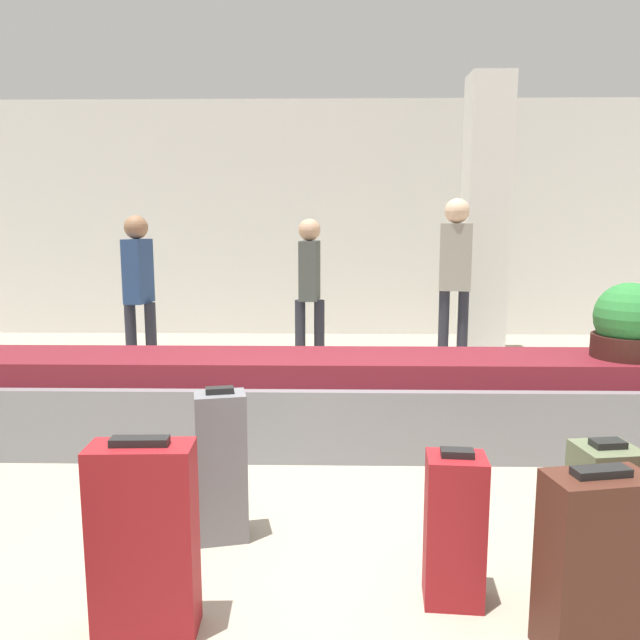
# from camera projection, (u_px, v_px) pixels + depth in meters

# --- Properties ---
(ground_plane) EXTENTS (18.00, 18.00, 0.00)m
(ground_plane) POSITION_uv_depth(u_px,v_px,m) (314.00, 547.00, 3.06)
(ground_plane) COLOR #9E937F
(back_wall) EXTENTS (18.00, 0.06, 3.20)m
(back_wall) POSITION_uv_depth(u_px,v_px,m) (326.00, 220.00, 8.60)
(back_wall) COLOR silver
(back_wall) RESTS_ON ground_plane
(carousel) EXTENTS (8.62, 0.81, 0.65)m
(carousel) POSITION_uv_depth(u_px,v_px,m) (320.00, 402.00, 4.42)
(carousel) COLOR gray
(carousel) RESTS_ON ground_plane
(pillar) EXTENTS (0.47, 0.47, 3.20)m
(pillar) POSITION_uv_depth(u_px,v_px,m) (485.00, 219.00, 7.15)
(pillar) COLOR silver
(pillar) RESTS_ON ground_plane
(suitcase_0) EXTENTS (0.40, 0.27, 0.72)m
(suitcase_0) POSITION_uv_depth(u_px,v_px,m) (594.00, 564.00, 2.27)
(suitcase_0) COLOR #472319
(suitcase_0) RESTS_ON ground_plane
(suitcase_1) EXTENTS (0.40, 0.20, 0.79)m
(suitcase_1) POSITION_uv_depth(u_px,v_px,m) (144.00, 539.00, 2.37)
(suitcase_1) COLOR maroon
(suitcase_1) RESTS_ON ground_plane
(suitcase_2) EXTENTS (0.28, 0.27, 0.65)m
(suitcase_2) POSITION_uv_depth(u_px,v_px,m) (603.00, 513.00, 2.73)
(suitcase_2) COLOR #5B6647
(suitcase_2) RESTS_ON ground_plane
(suitcase_3) EXTENTS (0.28, 0.22, 0.78)m
(suitcase_3) POSITION_uv_depth(u_px,v_px,m) (222.00, 466.00, 3.08)
(suitcase_3) COLOR slate
(suitcase_3) RESTS_ON ground_plane
(suitcase_6) EXTENTS (0.26, 0.21, 0.67)m
(suitcase_6) POSITION_uv_depth(u_px,v_px,m) (454.00, 529.00, 2.58)
(suitcase_6) COLOR maroon
(suitcase_6) RESTS_ON ground_plane
(potted_plant_0) EXTENTS (0.48, 0.48, 0.52)m
(potted_plant_0) POSITION_uv_depth(u_px,v_px,m) (629.00, 324.00, 4.27)
(potted_plant_0) COLOR #381914
(potted_plant_0) RESTS_ON carousel
(traveler_0) EXTENTS (0.35, 0.25, 1.81)m
(traveler_0) POSITION_uv_depth(u_px,v_px,m) (455.00, 268.00, 6.43)
(traveler_0) COLOR #282833
(traveler_0) RESTS_ON ground_plane
(traveler_1) EXTENTS (0.31, 0.34, 1.60)m
(traveler_1) POSITION_uv_depth(u_px,v_px,m) (310.00, 283.00, 6.44)
(traveler_1) COLOR #282833
(traveler_1) RESTS_ON ground_plane
(traveler_2) EXTENTS (0.31, 0.35, 1.64)m
(traveler_2) POSITION_uv_depth(u_px,v_px,m) (139.00, 284.00, 6.10)
(traveler_2) COLOR #282833
(traveler_2) RESTS_ON ground_plane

